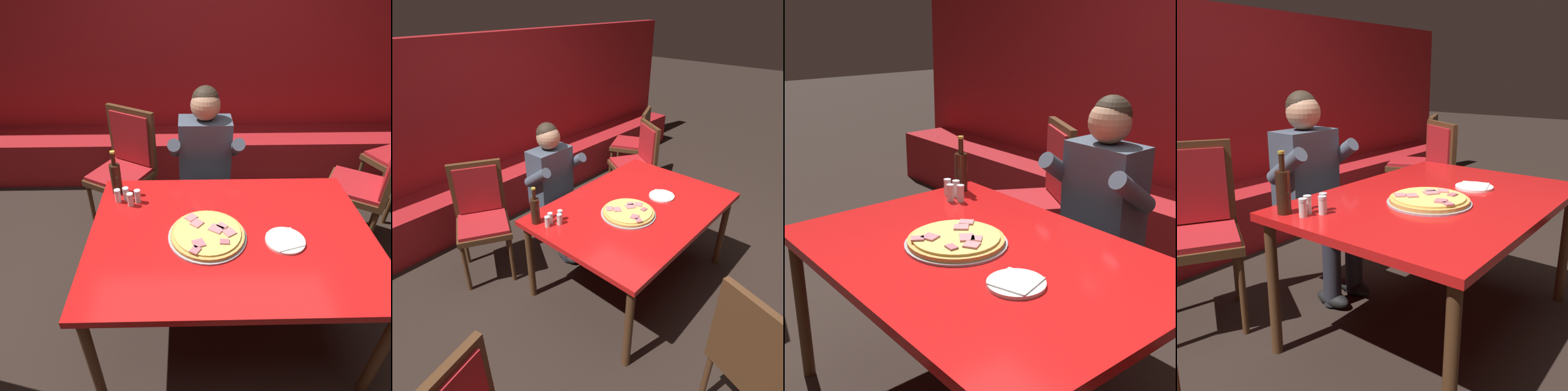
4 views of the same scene
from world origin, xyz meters
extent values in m
plane|color=black|center=(0.00, 0.00, 0.00)|extent=(24.00, 24.00, 0.00)
cube|color=#A3191E|center=(0.00, 2.18, 0.95)|extent=(6.80, 0.16, 1.90)
cube|color=#A3191E|center=(0.00, 1.86, 0.23)|extent=(6.46, 0.48, 0.46)
cylinder|color=#4C2D19|center=(-0.72, -0.49, 0.35)|extent=(0.06, 0.06, 0.71)
cylinder|color=#4C2D19|center=(0.72, -0.49, 0.35)|extent=(0.06, 0.06, 0.71)
cylinder|color=#4C2D19|center=(-0.72, 0.49, 0.35)|extent=(0.06, 0.06, 0.71)
cylinder|color=#4C2D19|center=(0.72, 0.49, 0.35)|extent=(0.06, 0.06, 0.71)
cube|color=red|center=(0.00, 0.00, 0.73)|extent=(1.55, 1.09, 0.04)
cylinder|color=#9E9EA3|center=(-0.13, -0.03, 0.75)|extent=(0.42, 0.42, 0.01)
cylinder|color=#C69347|center=(-0.13, -0.03, 0.77)|extent=(0.40, 0.40, 0.02)
cylinder|color=#E5BC5B|center=(-0.13, -0.03, 0.78)|extent=(0.36, 0.36, 0.01)
cube|color=#A85B66|center=(-0.05, -0.11, 0.79)|extent=(0.05, 0.04, 0.01)
cube|color=#C6757A|center=(-0.22, 0.09, 0.79)|extent=(0.08, 0.08, 0.01)
cube|color=#C6757A|center=(-0.02, -0.04, 0.79)|extent=(0.08, 0.08, 0.01)
cube|color=#C6757A|center=(-0.19, 0.04, 0.79)|extent=(0.08, 0.08, 0.01)
cube|color=#C6757A|center=(-0.05, 0.01, 0.79)|extent=(0.07, 0.07, 0.01)
cube|color=#B76670|center=(-0.20, -0.17, 0.79)|extent=(0.06, 0.07, 0.01)
cube|color=#C6757A|center=(-0.08, -0.01, 0.79)|extent=(0.09, 0.09, 0.01)
cube|color=#B76670|center=(-0.18, -0.12, 0.79)|extent=(0.08, 0.07, 0.01)
cylinder|color=white|center=(0.28, -0.08, 0.76)|extent=(0.21, 0.21, 0.01)
cube|color=white|center=(0.28, -0.08, 0.77)|extent=(0.19, 0.19, 0.01)
cylinder|color=black|center=(-0.68, 0.41, 0.85)|extent=(0.07, 0.07, 0.20)
cylinder|color=black|center=(-0.68, 0.41, 0.99)|extent=(0.03, 0.03, 0.08)
cylinder|color=#B29933|center=(-0.68, 0.41, 1.04)|extent=(0.03, 0.03, 0.01)
cylinder|color=silver|center=(-0.66, 0.31, 0.79)|extent=(0.04, 0.04, 0.07)
cylinder|color=#516B33|center=(-0.66, 0.31, 0.77)|extent=(0.03, 0.03, 0.04)
cylinder|color=silver|center=(-0.66, 0.31, 0.83)|extent=(0.04, 0.04, 0.01)
cylinder|color=silver|center=(-0.54, 0.30, 0.79)|extent=(0.04, 0.04, 0.07)
cylinder|color=#B23323|center=(-0.54, 0.30, 0.77)|extent=(0.03, 0.03, 0.04)
cylinder|color=silver|center=(-0.54, 0.30, 0.83)|extent=(0.04, 0.04, 0.01)
cylinder|color=silver|center=(-0.62, 0.33, 0.79)|extent=(0.04, 0.04, 0.07)
cylinder|color=silver|center=(-0.62, 0.33, 0.77)|extent=(0.03, 0.03, 0.04)
cylinder|color=silver|center=(-0.62, 0.33, 0.83)|extent=(0.04, 0.04, 0.01)
cylinder|color=silver|center=(-0.58, 0.27, 0.79)|extent=(0.04, 0.04, 0.07)
cylinder|color=#28231E|center=(-0.58, 0.27, 0.77)|extent=(0.03, 0.03, 0.04)
cylinder|color=silver|center=(-0.58, 0.27, 0.83)|extent=(0.04, 0.04, 0.01)
ellipsoid|color=black|center=(-0.21, 0.58, 0.04)|extent=(0.11, 0.24, 0.09)
ellipsoid|color=black|center=(-0.01, 0.58, 0.04)|extent=(0.11, 0.24, 0.09)
cylinder|color=#282833|center=(-0.21, 0.58, 0.23)|extent=(0.11, 0.11, 0.43)
cylinder|color=#282833|center=(-0.01, 0.58, 0.23)|extent=(0.11, 0.11, 0.43)
cube|color=#282833|center=(-0.11, 0.68, 0.51)|extent=(0.34, 0.40, 0.12)
cube|color=#424C5B|center=(-0.11, 0.88, 0.78)|extent=(0.38, 0.22, 0.52)
cylinder|color=#424C5B|center=(-0.33, 0.80, 0.86)|extent=(0.09, 0.30, 0.25)
cylinder|color=#424C5B|center=(0.11, 0.80, 0.86)|extent=(0.09, 0.30, 0.25)
sphere|color=tan|center=(-0.11, 0.88, 1.15)|extent=(0.21, 0.21, 0.21)
sphere|color=#2D2319|center=(-0.11, 0.89, 1.18)|extent=(0.19, 0.19, 0.19)
cylinder|color=#4C2D19|center=(1.02, 1.06, 0.23)|extent=(0.04, 0.04, 0.46)
cylinder|color=#4C2D19|center=(0.82, 0.73, 0.23)|extent=(0.04, 0.04, 0.46)
cylinder|color=#4C2D19|center=(1.34, 0.86, 0.23)|extent=(0.04, 0.04, 0.46)
cylinder|color=#4C2D19|center=(1.14, 0.53, 0.23)|extent=(0.04, 0.04, 0.46)
cube|color=#4C2D19|center=(1.08, 0.80, 0.49)|extent=(0.60, 0.60, 0.05)
cube|color=#A3191E|center=(1.08, 0.80, 0.53)|extent=(0.56, 0.56, 0.03)
cube|color=#4C2D19|center=(1.25, 0.69, 0.75)|extent=(0.26, 0.40, 0.47)
cube|color=#A3191E|center=(1.23, 0.70, 0.75)|extent=(0.21, 0.32, 0.40)
cylinder|color=#4C2D19|center=(-1.05, 0.94, 0.23)|extent=(0.04, 0.04, 0.46)
cylinder|color=#4C2D19|center=(-0.72, 0.75, 0.23)|extent=(0.04, 0.04, 0.46)
cylinder|color=#4C2D19|center=(-0.86, 1.27, 0.23)|extent=(0.04, 0.04, 0.46)
cylinder|color=#4C2D19|center=(-0.53, 1.08, 0.23)|extent=(0.04, 0.04, 0.46)
cube|color=#4C2D19|center=(-0.79, 1.01, 0.49)|extent=(0.60, 0.60, 0.05)
cube|color=#A3191E|center=(-0.79, 1.01, 0.53)|extent=(0.55, 0.55, 0.03)
cube|color=#4C2D19|center=(-0.69, 1.18, 0.76)|extent=(0.40, 0.25, 0.50)
cube|color=#A3191E|center=(-0.70, 1.16, 0.76)|extent=(0.33, 0.20, 0.42)
cylinder|color=#4C2D19|center=(1.72, 1.47, 0.23)|extent=(0.04, 0.04, 0.46)
cylinder|color=#4C2D19|center=(1.37, 1.32, 0.23)|extent=(0.04, 0.04, 0.46)
cylinder|color=#4C2D19|center=(1.87, 1.12, 0.23)|extent=(0.04, 0.04, 0.46)
cylinder|color=#4C2D19|center=(1.52, 0.97, 0.23)|extent=(0.04, 0.04, 0.46)
cube|color=#4C2D19|center=(1.62, 1.22, 0.48)|extent=(0.58, 0.58, 0.05)
cube|color=#A3191E|center=(1.62, 1.22, 0.52)|extent=(0.53, 0.53, 0.03)
cube|color=#4C2D19|center=(1.70, 1.04, 0.74)|extent=(0.42, 0.21, 0.47)
cube|color=#A3191E|center=(1.69, 1.06, 0.74)|extent=(0.34, 0.17, 0.40)
cylinder|color=#4C2D19|center=(-0.26, -1.11, 0.22)|extent=(0.04, 0.04, 0.45)
cylinder|color=#4C2D19|center=(-0.62, -0.99, 0.22)|extent=(0.04, 0.04, 0.45)
cube|color=#4C2D19|center=(-0.50, -1.23, 0.47)|extent=(0.56, 0.56, 0.05)
cube|color=#A3191E|center=(-0.50, -1.23, 0.51)|extent=(0.51, 0.51, 0.03)
cube|color=#4C2D19|center=(-0.69, -1.17, 0.76)|extent=(0.18, 0.43, 0.51)
cube|color=#A3191E|center=(-0.67, -1.17, 0.76)|extent=(0.14, 0.35, 0.43)
camera|label=1|loc=(-0.23, -1.43, 2.01)|focal=32.00mm
camera|label=2|loc=(-2.03, -1.31, 2.20)|focal=32.00mm
camera|label=3|loc=(1.51, -1.23, 1.66)|focal=50.00mm
camera|label=4|loc=(-1.93, -1.09, 1.38)|focal=40.00mm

